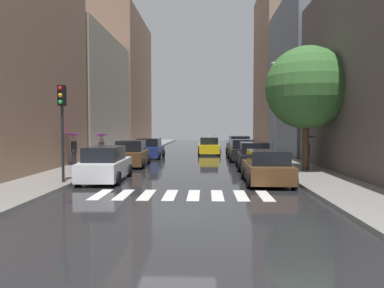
# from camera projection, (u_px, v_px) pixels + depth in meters

# --- Properties ---
(ground_plane) EXTENTS (28.00, 72.00, 0.04)m
(ground_plane) POSITION_uv_depth(u_px,v_px,m) (196.00, 154.00, 34.85)
(ground_plane) COLOR #242427
(sidewalk_left) EXTENTS (3.00, 72.00, 0.15)m
(sidewalk_left) POSITION_uv_depth(u_px,v_px,m) (130.00, 153.00, 35.09)
(sidewalk_left) COLOR gray
(sidewalk_left) RESTS_ON ground
(sidewalk_right) EXTENTS (3.00, 72.00, 0.15)m
(sidewalk_right) POSITION_uv_depth(u_px,v_px,m) (264.00, 153.00, 34.60)
(sidewalk_right) COLOR gray
(sidewalk_right) RESTS_ON ground
(crosswalk_stripes) EXTENTS (6.75, 2.20, 0.01)m
(crosswalk_stripes) POSITION_uv_depth(u_px,v_px,m) (182.00, 195.00, 13.77)
(crosswalk_stripes) COLOR silver
(crosswalk_stripes) RESTS_ON ground
(building_left_mid) EXTENTS (6.00, 14.14, 11.33)m
(building_left_mid) POSITION_uv_depth(u_px,v_px,m) (82.00, 95.00, 34.77)
(building_left_mid) COLOR #9E9384
(building_left_mid) RESTS_ON ground
(building_left_far) EXTENTS (6.00, 16.53, 17.86)m
(building_left_far) POSITION_uv_depth(u_px,v_px,m) (122.00, 82.00, 50.93)
(building_left_far) COLOR #8C6B56
(building_left_far) RESTS_ON ground
(building_right_mid) EXTENTS (6.00, 12.77, 14.38)m
(building_right_mid) POSITION_uv_depth(u_px,v_px,m) (313.00, 78.00, 33.93)
(building_right_mid) COLOR slate
(building_right_mid) RESTS_ON ground
(building_right_far) EXTENTS (6.00, 12.91, 20.38)m
(building_right_far) POSITION_uv_depth(u_px,v_px,m) (283.00, 69.00, 46.82)
(building_right_far) COLOR #8C6B56
(building_right_far) RESTS_ON ground
(parked_car_left_nearest) EXTENTS (2.12, 4.61, 1.67)m
(parked_car_left_nearest) POSITION_uv_depth(u_px,v_px,m) (105.00, 165.00, 17.41)
(parked_car_left_nearest) COLOR silver
(parked_car_left_nearest) RESTS_ON ground
(parked_car_left_second) EXTENTS (2.22, 4.48, 1.73)m
(parked_car_left_second) POSITION_uv_depth(u_px,v_px,m) (132.00, 154.00, 23.85)
(parked_car_left_second) COLOR brown
(parked_car_left_second) RESTS_ON ground
(parked_car_left_third) EXTENTS (2.19, 4.15, 1.67)m
(parked_car_left_third) POSITION_uv_depth(u_px,v_px,m) (150.00, 149.00, 30.03)
(parked_car_left_third) COLOR navy
(parked_car_left_third) RESTS_ON ground
(parked_car_right_nearest) EXTENTS (2.18, 4.12, 1.55)m
(parked_car_right_nearest) POSITION_uv_depth(u_px,v_px,m) (267.00, 168.00, 16.57)
(parked_car_right_nearest) COLOR brown
(parked_car_right_nearest) RESTS_ON ground
(parked_car_right_second) EXTENTS (2.17, 4.17, 1.67)m
(parked_car_right_second) POSITION_uv_depth(u_px,v_px,m) (253.00, 157.00, 22.18)
(parked_car_right_second) COLOR black
(parked_car_right_second) RESTS_ON ground
(parked_car_right_third) EXTENTS (2.15, 4.47, 1.65)m
(parked_car_right_third) POSITION_uv_depth(u_px,v_px,m) (242.00, 151.00, 27.93)
(parked_car_right_third) COLOR black
(parked_car_right_third) RESTS_ON ground
(parked_car_right_fourth) EXTENTS (2.19, 4.67, 1.79)m
(parked_car_right_fourth) POSITION_uv_depth(u_px,v_px,m) (239.00, 146.00, 33.29)
(parked_car_right_fourth) COLOR black
(parked_car_right_fourth) RESTS_ON ground
(taxi_midroad) EXTENTS (2.15, 4.59, 1.81)m
(taxi_midroad) POSITION_uv_depth(u_px,v_px,m) (209.00, 146.00, 34.39)
(taxi_midroad) COLOR yellow
(taxi_midroad) RESTS_ON ground
(pedestrian_foreground) EXTENTS (1.07, 1.07, 1.89)m
(pedestrian_foreground) POSITION_uv_depth(u_px,v_px,m) (307.00, 144.00, 22.61)
(pedestrian_foreground) COLOR #38513D
(pedestrian_foreground) RESTS_ON sidewalk_right
(pedestrian_near_tree) EXTENTS (1.06, 1.06, 2.05)m
(pedestrian_near_tree) POSITION_uv_depth(u_px,v_px,m) (101.00, 143.00, 21.94)
(pedestrian_near_tree) COLOR #38513D
(pedestrian_near_tree) RESTS_ON sidewalk_left
(pedestrian_by_kerb) EXTENTS (1.02, 1.02, 2.07)m
(pedestrian_by_kerb) POSITION_uv_depth(u_px,v_px,m) (74.00, 142.00, 22.94)
(pedestrian_by_kerb) COLOR black
(pedestrian_by_kerb) RESTS_ON sidewalk_left
(street_tree_right) EXTENTS (4.64, 4.64, 7.00)m
(street_tree_right) POSITION_uv_depth(u_px,v_px,m) (306.00, 88.00, 20.27)
(street_tree_right) COLOR #513823
(street_tree_right) RESTS_ON sidewalk_right
(traffic_light_left_corner) EXTENTS (0.30, 0.42, 4.30)m
(traffic_light_left_corner) POSITION_uv_depth(u_px,v_px,m) (62.00, 112.00, 15.90)
(traffic_light_left_corner) COLOR black
(traffic_light_left_corner) RESTS_ON sidewalk_left
(lamp_post_right) EXTENTS (0.60, 0.28, 6.79)m
(lamp_post_right) POSITION_uv_depth(u_px,v_px,m) (275.00, 105.00, 24.04)
(lamp_post_right) COLOR #595B60
(lamp_post_right) RESTS_ON sidewalk_right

